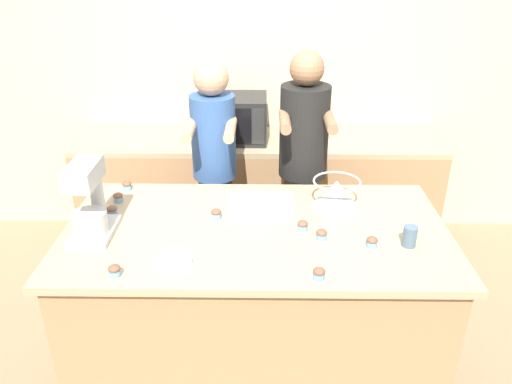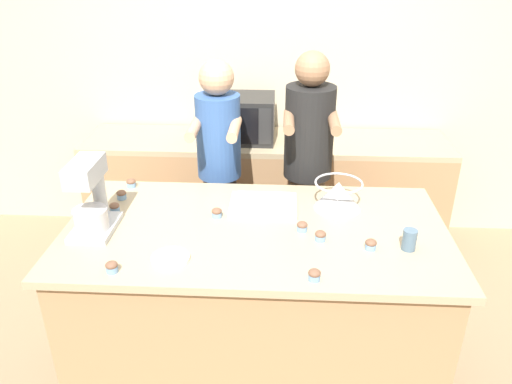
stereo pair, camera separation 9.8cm
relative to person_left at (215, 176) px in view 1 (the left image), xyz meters
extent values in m
plane|color=#937A5B|center=(0.28, -0.78, -0.89)|extent=(16.00, 16.00, 0.00)
cube|color=beige|center=(0.28, 0.98, 0.46)|extent=(10.00, 0.06, 2.70)
cube|color=#A87F56|center=(0.28, -0.78, -0.44)|extent=(1.89, 0.98, 0.91)
cube|color=tan|center=(0.28, -0.78, 0.04)|extent=(1.97, 1.04, 0.04)
cube|color=#A87F56|center=(0.28, 0.63, -0.45)|extent=(2.80, 0.60, 0.88)
cube|color=tan|center=(0.28, 0.63, 0.01)|extent=(2.80, 0.60, 0.04)
cylinder|color=#232328|center=(0.00, 0.00, -0.45)|extent=(0.22, 0.22, 0.89)
cylinder|color=#335693|center=(0.00, 0.00, 0.27)|extent=(0.29, 0.29, 0.54)
sphere|color=tan|center=(0.00, 0.00, 0.65)|extent=(0.22, 0.22, 0.22)
cylinder|color=tan|center=(-0.12, -0.17, 0.38)|extent=(0.06, 0.34, 0.06)
cylinder|color=tan|center=(0.12, -0.17, 0.38)|extent=(0.06, 0.34, 0.06)
cylinder|color=brown|center=(0.58, 0.00, -0.44)|extent=(0.24, 0.24, 0.91)
cylinder|color=black|center=(0.58, 0.00, 0.31)|extent=(0.31, 0.31, 0.59)
sphere|color=#936B4C|center=(0.58, 0.00, 0.71)|extent=(0.21, 0.21, 0.21)
cylinder|color=#936B4C|center=(0.45, -0.17, 0.44)|extent=(0.06, 0.34, 0.06)
cylinder|color=#936B4C|center=(0.71, -0.17, 0.44)|extent=(0.06, 0.34, 0.06)
cube|color=#B2B7BC|center=(-0.53, -0.85, 0.08)|extent=(0.20, 0.30, 0.03)
cylinder|color=#B2B7BC|center=(-0.53, -0.73, 0.22)|extent=(0.07, 0.07, 0.26)
cube|color=#B2B7BC|center=(-0.53, -0.86, 0.40)|extent=(0.13, 0.26, 0.10)
cylinder|color=#BCBCC1|center=(-0.53, -0.89, 0.15)|extent=(0.17, 0.17, 0.11)
cone|color=#BCBCC1|center=(0.72, -0.54, 0.14)|extent=(0.26, 0.26, 0.16)
torus|color=#BCBCC1|center=(0.72, -0.54, 0.21)|extent=(0.26, 0.26, 0.01)
cube|color=#BCBCC1|center=(0.31, -0.55, 0.07)|extent=(0.37, 0.28, 0.02)
cube|color=white|center=(0.31, -0.55, 0.09)|extent=(0.30, 0.22, 0.02)
cube|color=black|center=(0.12, 0.63, 0.19)|extent=(0.44, 0.38, 0.34)
cube|color=black|center=(0.08, 0.43, 0.19)|extent=(0.30, 0.01, 0.27)
cube|color=#2D2D2D|center=(0.28, 0.43, 0.19)|extent=(0.09, 0.01, 0.27)
cylinder|color=slate|center=(1.03, -0.94, 0.11)|extent=(0.07, 0.07, 0.10)
cylinder|color=white|center=(-0.09, -1.09, 0.07)|extent=(0.18, 0.18, 0.02)
cylinder|color=#759EC6|center=(-0.50, -0.49, 0.08)|extent=(0.05, 0.05, 0.03)
ellipsoid|color=brown|center=(-0.50, -0.49, 0.10)|extent=(0.06, 0.06, 0.03)
cylinder|color=#759EC6|center=(-0.49, -0.65, 0.08)|extent=(0.05, 0.05, 0.03)
ellipsoid|color=brown|center=(-0.49, -0.65, 0.10)|extent=(0.06, 0.06, 0.03)
cylinder|color=#759EC6|center=(-0.49, -0.34, 0.08)|extent=(0.05, 0.05, 0.03)
ellipsoid|color=brown|center=(-0.49, -0.34, 0.10)|extent=(0.06, 0.06, 0.03)
cylinder|color=#759EC6|center=(0.61, -0.89, 0.08)|extent=(0.05, 0.05, 0.03)
ellipsoid|color=brown|center=(0.61, -0.89, 0.10)|extent=(0.06, 0.06, 0.03)
cylinder|color=#759EC6|center=(0.84, -0.95, 0.08)|extent=(0.05, 0.05, 0.03)
ellipsoid|color=brown|center=(0.84, -0.95, 0.10)|extent=(0.06, 0.06, 0.03)
cylinder|color=#759EC6|center=(-0.33, -1.20, 0.08)|extent=(0.05, 0.05, 0.03)
ellipsoid|color=brown|center=(-0.33, -1.20, 0.10)|extent=(0.06, 0.06, 0.03)
cylinder|color=#759EC6|center=(0.56, -1.21, 0.08)|extent=(0.05, 0.05, 0.03)
ellipsoid|color=brown|center=(0.56, -1.21, 0.10)|extent=(0.06, 0.06, 0.03)
cylinder|color=#759EC6|center=(0.52, -0.80, 0.08)|extent=(0.05, 0.05, 0.03)
ellipsoid|color=brown|center=(0.52, -0.80, 0.10)|extent=(0.06, 0.06, 0.03)
cylinder|color=#759EC6|center=(0.07, -0.68, 0.08)|extent=(0.05, 0.05, 0.03)
ellipsoid|color=brown|center=(0.07, -0.68, 0.10)|extent=(0.06, 0.06, 0.03)
camera|label=1|loc=(0.31, -3.00, 1.37)|focal=35.00mm
camera|label=2|loc=(0.41, -3.00, 1.37)|focal=35.00mm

